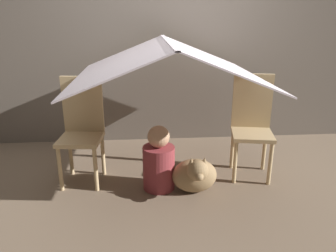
{
  "coord_description": "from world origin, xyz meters",
  "views": [
    {
      "loc": [
        -0.22,
        -2.6,
        1.49
      ],
      "look_at": [
        0.0,
        0.18,
        0.53
      ],
      "focal_mm": 35.0,
      "sensor_mm": 36.0,
      "label": 1
    }
  ],
  "objects": [
    {
      "name": "ground_plane",
      "position": [
        0.0,
        0.0,
        0.0
      ],
      "size": [
        8.8,
        8.8,
        0.0
      ],
      "primitive_type": "plane",
      "color": "#7A6651"
    },
    {
      "name": "chair_left",
      "position": [
        -0.78,
        0.26,
        0.51
      ],
      "size": [
        0.4,
        0.4,
        0.96
      ],
      "rotation": [
        0.0,
        0.0,
        -0.09
      ],
      "color": "#D1B27F",
      "rests_on": "ground_plane"
    },
    {
      "name": "wall_back",
      "position": [
        0.0,
        1.26,
        1.25
      ],
      "size": [
        7.0,
        0.05,
        2.5
      ],
      "color": "#6B6056",
      "rests_on": "ground_plane"
    },
    {
      "name": "person_front",
      "position": [
        -0.09,
        0.02,
        0.25
      ],
      "size": [
        0.28,
        0.28,
        0.59
      ],
      "color": "maroon",
      "rests_on": "ground_plane"
    },
    {
      "name": "chair_right",
      "position": [
        0.8,
        0.26,
        0.51
      ],
      "size": [
        0.43,
        0.43,
        0.96
      ],
      "rotation": [
        0.0,
        0.0,
        -0.18
      ],
      "color": "#D1B27F",
      "rests_on": "ground_plane"
    },
    {
      "name": "sheet_canopy",
      "position": [
        0.0,
        0.18,
        1.12
      ],
      "size": [
        1.58,
        1.55,
        0.32
      ],
      "color": "silver"
    },
    {
      "name": "dog",
      "position": [
        0.21,
        -0.1,
        0.18
      ],
      "size": [
        0.39,
        0.4,
        0.39
      ],
      "color": "#9E7F56",
      "rests_on": "ground_plane"
    }
  ]
}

